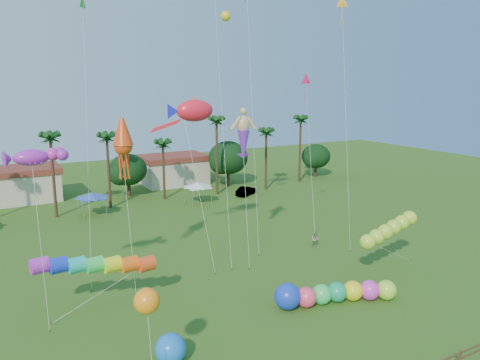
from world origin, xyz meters
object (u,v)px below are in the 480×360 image
car_b (246,191)px  spectator_b (315,239)px  blue_ball (170,349)px  caterpillar_inflatable (331,293)px

car_b → spectator_b: bearing=134.8°
spectator_b → blue_ball: size_ratio=0.88×
blue_ball → spectator_b: bearing=30.1°
caterpillar_inflatable → blue_ball: 13.49m
spectator_b → caterpillar_inflatable: bearing=-84.2°
car_b → spectator_b: (-5.09, -22.77, 0.15)m
caterpillar_inflatable → spectator_b: bearing=74.6°
spectator_b → caterpillar_inflatable: 12.43m
car_b → caterpillar_inflatable: bearing=127.7°
car_b → caterpillar_inflatable: 35.26m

